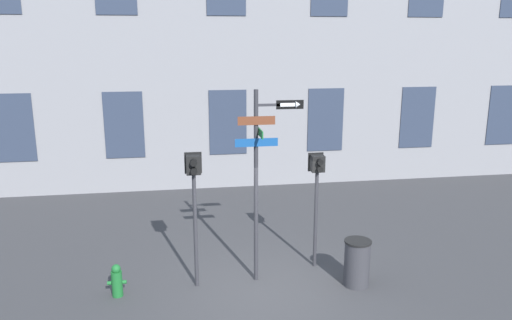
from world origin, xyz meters
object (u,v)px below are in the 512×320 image
object	(u,v)px
fire_hydrant	(117,281)
trash_bin	(357,263)
pedestrian_signal_left	(194,185)
street_sign_pole	(260,169)
pedestrian_signal_right	(317,181)

from	to	relation	value
fire_hydrant	trash_bin	size ratio (longest dim) A/B	0.68
trash_bin	pedestrian_signal_left	bearing A→B (deg)	171.45
pedestrian_signal_left	fire_hydrant	world-z (taller)	pedestrian_signal_left
street_sign_pole	pedestrian_signal_left	bearing A→B (deg)	-176.80
pedestrian_signal_right	trash_bin	world-z (taller)	pedestrian_signal_right
pedestrian_signal_left	pedestrian_signal_right	xyz separation A→B (m)	(2.70, 0.51, -0.18)
fire_hydrant	pedestrian_signal_right	bearing A→B (deg)	9.14
trash_bin	street_sign_pole	bearing A→B (deg)	163.68
street_sign_pole	pedestrian_signal_left	world-z (taller)	street_sign_pole
street_sign_pole	trash_bin	size ratio (longest dim) A/B	4.08
street_sign_pole	pedestrian_signal_left	size ratio (longest dim) A/B	1.43
pedestrian_signal_left	pedestrian_signal_right	world-z (taller)	pedestrian_signal_left
pedestrian_signal_left	fire_hydrant	size ratio (longest dim) A/B	4.17
pedestrian_signal_right	trash_bin	bearing A→B (deg)	-58.48
pedestrian_signal_right	fire_hydrant	xyz separation A→B (m)	(-4.30, -0.69, -1.70)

